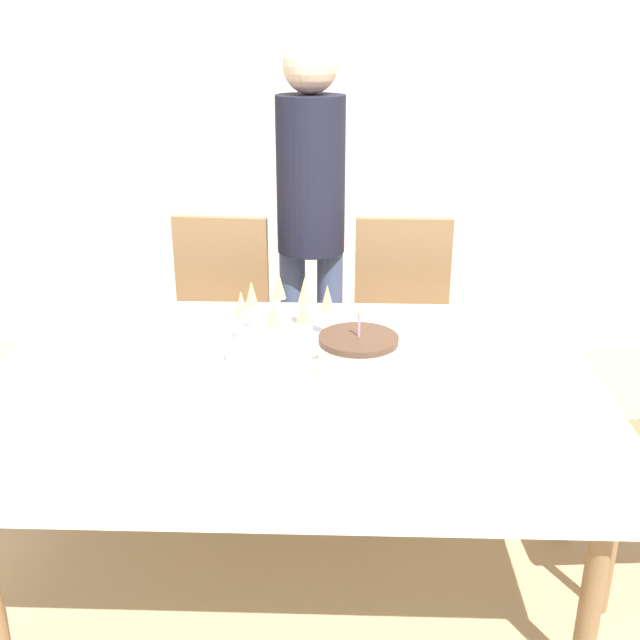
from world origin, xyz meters
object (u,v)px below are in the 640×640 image
(birthday_cake, at_px, (358,357))
(plate_stack_main, at_px, (249,393))
(dining_chair_far_right, at_px, (402,326))
(plate_stack_dessert, at_px, (263,353))
(champagne_tray, at_px, (285,316))
(person_standing, at_px, (311,205))
(dining_chair_far_left, at_px, (218,324))

(birthday_cake, height_order, plate_stack_main, birthday_cake)
(dining_chair_far_right, height_order, birthday_cake, dining_chair_far_right)
(plate_stack_main, distance_m, plate_stack_dessert, 0.26)
(plate_stack_main, height_order, plate_stack_dessert, plate_stack_dessert)
(plate_stack_main, bearing_deg, dining_chair_far_right, 65.32)
(birthday_cake, relative_size, plate_stack_main, 0.84)
(birthday_cake, height_order, champagne_tray, birthday_cake)
(champagne_tray, bearing_deg, plate_stack_main, -98.67)
(champagne_tray, bearing_deg, person_standing, 86.45)
(plate_stack_dessert, relative_size, person_standing, 0.14)
(dining_chair_far_right, xyz_separation_m, champagne_tray, (-0.43, -0.66, 0.29))
(dining_chair_far_right, xyz_separation_m, person_standing, (-0.38, 0.14, 0.48))
(plate_stack_main, relative_size, plate_stack_dessert, 1.19)
(person_standing, bearing_deg, birthday_cake, -80.39)
(dining_chair_far_left, height_order, dining_chair_far_right, same)
(plate_stack_dessert, bearing_deg, dining_chair_far_left, 108.98)
(dining_chair_far_right, height_order, plate_stack_main, dining_chair_far_right)
(champagne_tray, bearing_deg, dining_chair_far_right, 56.64)
(champagne_tray, xyz_separation_m, plate_stack_dessert, (-0.05, -0.16, -0.06))
(dining_chair_far_right, height_order, champagne_tray, dining_chair_far_right)
(birthday_cake, height_order, plate_stack_dessert, birthday_cake)
(champagne_tray, height_order, plate_stack_main, champagne_tray)
(champagne_tray, height_order, plate_stack_dessert, champagne_tray)
(dining_chair_far_right, xyz_separation_m, plate_stack_dessert, (-0.49, -0.82, 0.24))
(plate_stack_main, xyz_separation_m, person_standing, (0.11, 1.23, 0.24))
(dining_chair_far_left, height_order, champagne_tray, dining_chair_far_left)
(birthday_cake, distance_m, plate_stack_dessert, 0.31)
(dining_chair_far_right, height_order, plate_stack_dessert, dining_chair_far_right)
(dining_chair_far_right, distance_m, person_standing, 0.63)
(dining_chair_far_right, bearing_deg, plate_stack_main, -114.68)
(plate_stack_main, bearing_deg, person_standing, 84.66)
(dining_chair_far_right, relative_size, person_standing, 0.58)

